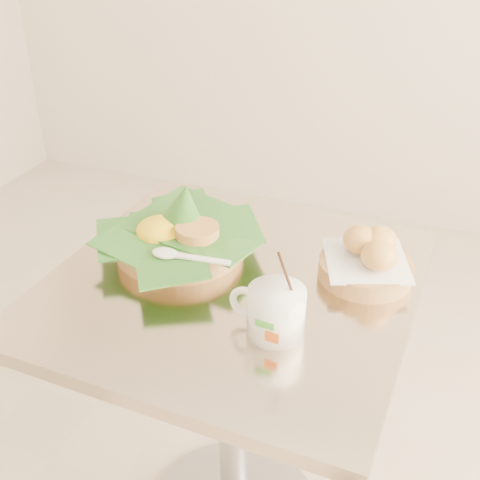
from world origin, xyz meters
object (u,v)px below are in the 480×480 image
(rice_basket, at_px, (179,232))
(coffee_mug, at_px, (275,310))
(bread_basket, at_px, (368,260))
(cafe_table, at_px, (233,363))

(rice_basket, bearing_deg, coffee_mug, -33.80)
(rice_basket, distance_m, coffee_mug, 0.33)
(bread_basket, distance_m, coffee_mug, 0.26)
(cafe_table, distance_m, rice_basket, 0.31)
(cafe_table, relative_size, coffee_mug, 4.30)
(rice_basket, height_order, coffee_mug, coffee_mug)
(rice_basket, bearing_deg, bread_basket, 7.16)
(bread_basket, bearing_deg, cafe_table, -155.83)
(cafe_table, xyz_separation_m, rice_basket, (-0.14, 0.06, 0.27))
(bread_basket, relative_size, coffee_mug, 1.16)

